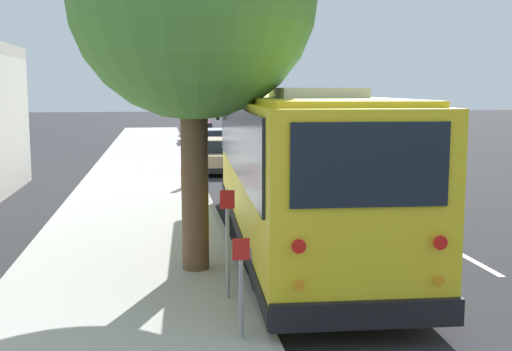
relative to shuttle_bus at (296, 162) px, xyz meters
The scene contains 13 objects.
ground_plane 1.81m from the shuttle_bus, 162.00° to the right, with size 160.00×160.00×0.00m, color #28282B.
sidewalk_slab 3.90m from the shuttle_bus, 94.27° to the left, with size 80.00×4.00×0.15m, color #B2AFA8.
curb_strip 2.24m from the shuttle_bus, 100.37° to the left, with size 80.00×0.14×0.15m, color #9D9A94.
shuttle_bus is the anchor object (origin of this frame).
parked_sedan_tan 12.78m from the shuttle_bus, ahead, with size 4.54×1.89×1.32m.
parked_sedan_silver 19.25m from the shuttle_bus, ahead, with size 4.73×2.10×1.28m.
parked_sedan_maroon 25.01m from the shuttle_bus, ahead, with size 4.49×1.79×1.32m.
parked_sedan_black 31.82m from the shuttle_bus, ahead, with size 4.28×2.01×1.33m.
sign_post_near 5.59m from the shuttle_bus, 160.57° to the left, with size 0.06×0.22×1.31m.
sign_post_far 4.10m from the shuttle_bus, 152.91° to the left, with size 0.06×0.22×1.66m.
fire_hydrant 7.83m from the shuttle_bus, 15.33° to the left, with size 0.22×0.22×0.81m.
lane_stripe_mid 3.94m from the shuttle_bus, 115.97° to the right, with size 2.40×0.14×0.01m, color silver.
lane_stripe_ahead 5.75m from the shuttle_bus, 35.28° to the right, with size 2.40×0.14×0.01m, color silver.
Camera 1 is at (-12.71, 2.91, 3.32)m, focal length 45.00 mm.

